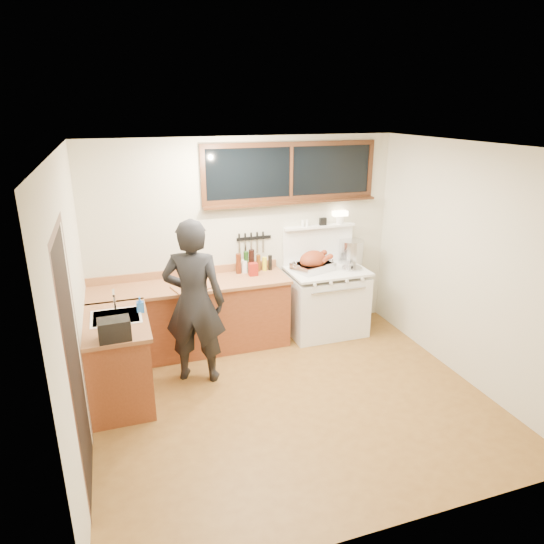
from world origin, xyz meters
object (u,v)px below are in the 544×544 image
object	(u,v)px
man	(194,302)
cutting_board	(191,284)
roast_turkey	(313,262)
vintage_stove	(326,300)

from	to	relation	value
man	cutting_board	size ratio (longest dim) A/B	3.97
man	roast_turkey	bearing A→B (deg)	21.33
cutting_board	roast_turkey	bearing A→B (deg)	5.47
vintage_stove	roast_turkey	xyz separation A→B (m)	(-0.18, 0.03, 0.54)
cutting_board	vintage_stove	bearing A→B (deg)	4.05
vintage_stove	cutting_board	size ratio (longest dim) A/B	3.43
man	cutting_board	world-z (taller)	man
vintage_stove	roast_turkey	world-z (taller)	vintage_stove
cutting_board	roast_turkey	xyz separation A→B (m)	(1.63, 0.16, 0.05)
man	cutting_board	bearing A→B (deg)	84.35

